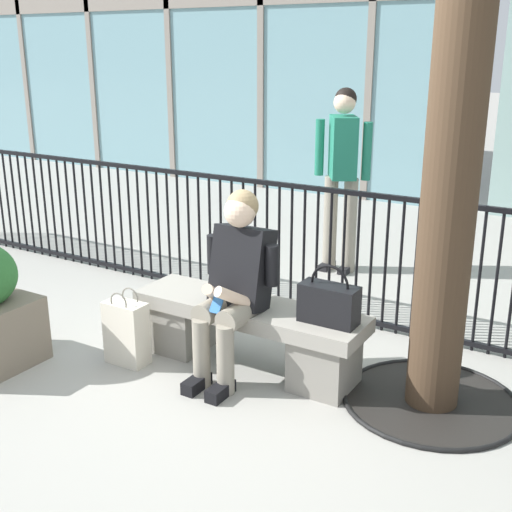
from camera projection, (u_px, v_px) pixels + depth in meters
ground_plane at (248, 366)px, 4.41m from camera, size 60.00×60.00×0.00m
stone_bench at (248, 329)px, 4.33m from camera, size 1.60×0.44×0.45m
seated_person_with_phone at (235, 280)px, 4.12m from camera, size 0.52×0.66×1.21m
handbag_on_bench at (329, 303)px, 3.94m from camera, size 0.36×0.16×0.37m
shopping_bag at (126, 332)px, 4.39m from camera, size 0.29×0.16×0.52m
bystander_at_railing at (342, 167)px, 6.03m from camera, size 0.55×0.44×1.71m
plaza_railing at (317, 252)px, 5.08m from camera, size 9.67×0.04×1.05m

